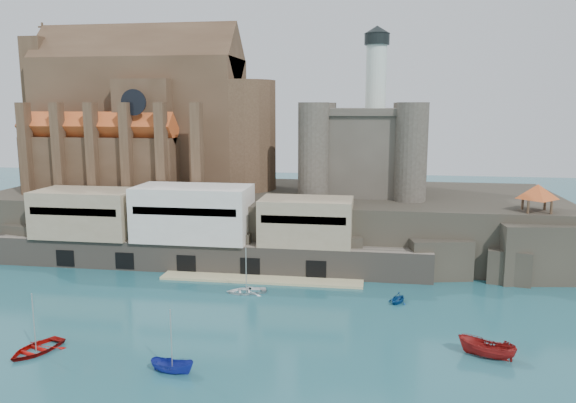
% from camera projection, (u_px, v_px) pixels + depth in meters
% --- Properties ---
extents(ground, '(300.00, 300.00, 0.00)m').
position_uv_depth(ground, '(214.00, 326.00, 65.71)').
color(ground, '#1B4F59').
rests_on(ground, ground).
extents(promontory, '(100.00, 36.00, 10.00)m').
position_uv_depth(promontory, '(272.00, 219.00, 103.24)').
color(promontory, black).
rests_on(promontory, ground).
extents(quay, '(70.00, 12.00, 13.05)m').
position_uv_depth(quay, '(192.00, 230.00, 88.68)').
color(quay, '#6D6357').
rests_on(quay, ground).
extents(church, '(47.00, 25.93, 30.51)m').
position_uv_depth(church, '(150.00, 123.00, 106.32)').
color(church, '#453020').
rests_on(church, promontory).
extents(castle_keep, '(21.20, 21.20, 29.30)m').
position_uv_depth(castle_keep, '(363.00, 146.00, 100.17)').
color(castle_keep, '#433E35').
rests_on(castle_keep, promontory).
extents(rock_outcrop, '(14.50, 10.50, 8.70)m').
position_uv_depth(rock_outcrop, '(533.00, 251.00, 83.87)').
color(rock_outcrop, black).
rests_on(rock_outcrop, ground).
extents(pavilion, '(6.40, 6.40, 5.40)m').
position_uv_depth(pavilion, '(538.00, 193.00, 82.54)').
color(pavilion, '#453020').
rests_on(pavilion, rock_outcrop).
extents(boat_0, '(4.58, 2.65, 6.17)m').
position_uv_depth(boat_0, '(36.00, 352.00, 58.94)').
color(boat_0, '#A10A07').
rests_on(boat_0, ground).
extents(boat_2, '(1.93, 1.89, 4.52)m').
position_uv_depth(boat_2, '(172.00, 372.00, 54.44)').
color(boat_2, '#1E2B99').
rests_on(boat_2, ground).
extents(boat_5, '(2.87, 2.83, 5.84)m').
position_uv_depth(boat_5, '(486.00, 357.00, 57.72)').
color(boat_5, maroon).
rests_on(boat_5, ground).
extents(boat_6, '(2.28, 4.10, 5.51)m').
position_uv_depth(boat_6, '(246.00, 293.00, 77.48)').
color(boat_6, white).
rests_on(boat_6, ground).
extents(boat_7, '(3.37, 2.89, 3.35)m').
position_uv_depth(boat_7, '(398.00, 303.00, 73.57)').
color(boat_7, navy).
rests_on(boat_7, ground).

